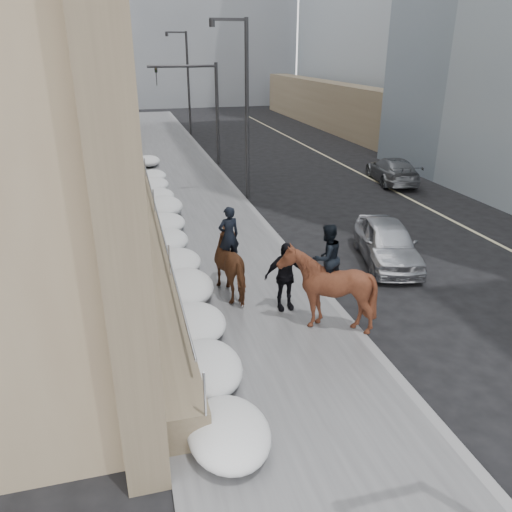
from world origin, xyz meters
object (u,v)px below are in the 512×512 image
at_px(mounted_horse_right, 326,285).
at_px(car_grey, 392,170).
at_px(car_silver, 387,242).
at_px(pedestrian, 285,276).
at_px(mounted_horse_left, 235,261).

relative_size(mounted_horse_right, car_grey, 0.59).
bearing_deg(car_silver, pedestrian, -136.75).
distance_m(mounted_horse_left, car_grey, 15.71).
xyz_separation_m(mounted_horse_left, car_silver, (5.54, 1.18, -0.41)).
height_order(mounted_horse_right, pedestrian, mounted_horse_right).
bearing_deg(pedestrian, car_grey, 49.53).
bearing_deg(pedestrian, car_silver, 27.67).
distance_m(car_silver, car_grey, 11.35).
distance_m(pedestrian, car_silver, 5.07).
relative_size(car_silver, car_grey, 0.91).
bearing_deg(pedestrian, mounted_horse_right, -60.50).
bearing_deg(mounted_horse_left, car_silver, -179.59).
relative_size(mounted_horse_left, mounted_horse_right, 0.94).
relative_size(mounted_horse_left, car_grey, 0.56).
bearing_deg(pedestrian, mounted_horse_left, 130.15).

